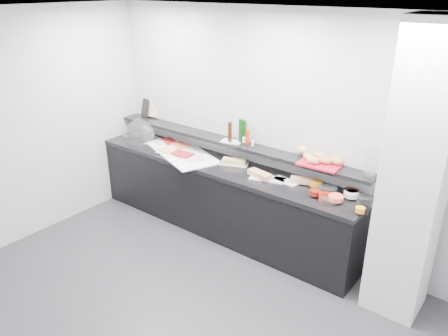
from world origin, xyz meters
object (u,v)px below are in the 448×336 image
Objects in this scene: cloche_base at (142,138)px; carafe at (371,164)px; condiment_tray at (231,141)px; sandwich_plate_mid at (268,179)px; framed_print at (145,108)px; bread_tray at (320,164)px.

carafe is at bearing 7.80° from cloche_base.
carafe is (1.69, -0.02, 0.14)m from condiment_tray.
carafe is (3.16, 0.11, 0.38)m from cloche_base.
cloche_base reaches higher than sandwich_plate_mid.
condiment_tray is (1.61, -0.10, -0.12)m from framed_print.
framed_print is at bearing 161.62° from condiment_tray.
carafe is (1.06, 0.16, 0.39)m from sandwich_plate_mid.
framed_print is at bearing 127.23° from cloche_base.
cloche_base is at bearing 160.94° from sandwich_plate_mid.
sandwich_plate_mid is at bearing -165.21° from bread_tray.
framed_print reaches higher than cloche_base.
carafe is at bearing -9.41° from sandwich_plate_mid.
carafe reaches higher than cloche_base.
condiment_tray reaches higher than cloche_base.
carafe is at bearing -15.48° from condiment_tray.
carafe reaches higher than bread_tray.
condiment_tray is (-0.64, 0.17, 0.25)m from sandwich_plate_mid.
sandwich_plate_mid is at bearing 4.55° from cloche_base.
condiment_tray is at bearing 16.49° from framed_print.
cloche_base is 2.65m from bread_tray.
bread_tray is (2.77, -0.10, -0.12)m from framed_print.
sandwich_plate_mid is at bearing -30.13° from condiment_tray.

